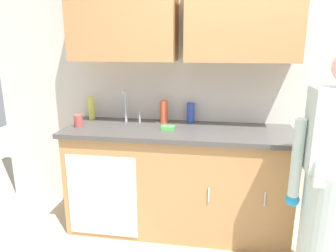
# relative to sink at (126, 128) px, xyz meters

# --- Properties ---
(kitchen_wall_with_uppers) EXTENTS (4.80, 0.44, 2.70)m
(kitchen_wall_with_uppers) POSITION_rel_sink_xyz_m (0.88, 0.29, 0.55)
(kitchen_wall_with_uppers) COLOR beige
(kitchen_wall_with_uppers) RESTS_ON ground
(counter_cabinet) EXTENTS (1.90, 0.62, 0.90)m
(counter_cabinet) POSITION_rel_sink_xyz_m (0.46, -0.01, -0.48)
(counter_cabinet) COLOR #B27F4C
(counter_cabinet) RESTS_ON ground
(countertop) EXTENTS (1.96, 0.66, 0.04)m
(countertop) POSITION_rel_sink_xyz_m (0.47, -0.01, -0.01)
(countertop) COLOR #474442
(countertop) RESTS_ON counter_cabinet
(sink) EXTENTS (0.50, 0.36, 0.35)m
(sink) POSITION_rel_sink_xyz_m (0.00, 0.00, 0.00)
(sink) COLOR #B7BABF
(sink) RESTS_ON counter_cabinet
(person_at_sink) EXTENTS (0.55, 0.34, 1.62)m
(person_at_sink) POSITION_rel_sink_xyz_m (1.54, -0.62, -0.23)
(person_at_sink) COLOR white
(person_at_sink) RESTS_ON ground
(bottle_water_tall) EXTENTS (0.06, 0.06, 0.22)m
(bottle_water_tall) POSITION_rel_sink_xyz_m (-0.39, 0.20, 0.12)
(bottle_water_tall) COLOR #D8D14C
(bottle_water_tall) RESTS_ON countertop
(bottle_cleaner_spray) EXTENTS (0.07, 0.07, 0.20)m
(bottle_cleaner_spray) POSITION_rel_sink_xyz_m (0.31, 0.18, 0.12)
(bottle_cleaner_spray) COLOR #E05933
(bottle_cleaner_spray) RESTS_ON countertop
(bottle_dish_liquid) EXTENTS (0.07, 0.07, 0.18)m
(bottle_dish_liquid) POSITION_rel_sink_xyz_m (0.55, 0.23, 0.10)
(bottle_dish_liquid) COLOR #334CB2
(bottle_dish_liquid) RESTS_ON countertop
(cup_by_sink) EXTENTS (0.08, 0.08, 0.10)m
(cup_by_sink) POSITION_rel_sink_xyz_m (-0.40, -0.08, 0.07)
(cup_by_sink) COLOR #B24C47
(cup_by_sink) RESTS_ON countertop
(sponge) EXTENTS (0.11, 0.07, 0.03)m
(sponge) POSITION_rel_sink_xyz_m (0.38, -0.05, 0.03)
(sponge) COLOR #4CBF4C
(sponge) RESTS_ON countertop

